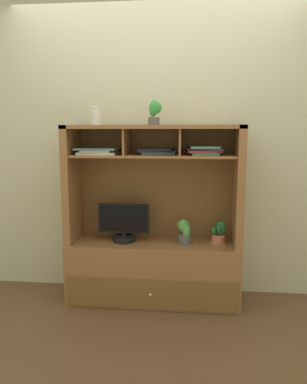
{
  "coord_description": "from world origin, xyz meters",
  "views": [
    {
      "loc": [
        0.32,
        -3.0,
        1.41
      ],
      "look_at": [
        0.0,
        0.0,
        0.93
      ],
      "focal_mm": 34.73,
      "sensor_mm": 36.0,
      "label": 1
    }
  ],
  "objects_px": {
    "potted_orchid": "(185,233)",
    "potted_fern": "(219,234)",
    "media_console": "(154,248)",
    "tv_monitor": "(124,225)",
    "potted_succulent": "(154,111)",
    "magazine_stack_centre": "(157,151)",
    "magazine_stack_right": "(98,151)",
    "magazine_stack_left": "(204,150)",
    "ceramic_vase": "(96,116)"
  },
  "relations": [
    {
      "from": "tv_monitor",
      "to": "potted_orchid",
      "type": "bearing_deg",
      "value": 0.71
    },
    {
      "from": "tv_monitor",
      "to": "potted_succulent",
      "type": "bearing_deg",
      "value": 9.14
    },
    {
      "from": "magazine_stack_left",
      "to": "media_console",
      "type": "bearing_deg",
      "value": 176.11
    },
    {
      "from": "media_console",
      "to": "ceramic_vase",
      "type": "bearing_deg",
      "value": -175.76
    },
    {
      "from": "media_console",
      "to": "magazine_stack_left",
      "type": "bearing_deg",
      "value": -3.89
    },
    {
      "from": "media_console",
      "to": "potted_succulent",
      "type": "distance_m",
      "value": 1.13
    },
    {
      "from": "potted_fern",
      "to": "magazine_stack_left",
      "type": "distance_m",
      "value": 0.7
    },
    {
      "from": "magazine_stack_centre",
      "to": "potted_succulent",
      "type": "relative_size",
      "value": 1.68
    },
    {
      "from": "potted_fern",
      "to": "potted_succulent",
      "type": "relative_size",
      "value": 0.95
    },
    {
      "from": "magazine_stack_left",
      "to": "magazine_stack_right",
      "type": "height_order",
      "value": "magazine_stack_left"
    },
    {
      "from": "magazine_stack_centre",
      "to": "potted_succulent",
      "type": "bearing_deg",
      "value": -119.68
    },
    {
      "from": "magazine_stack_centre",
      "to": "potted_succulent",
      "type": "xyz_separation_m",
      "value": [
        -0.02,
        -0.04,
        0.32
      ]
    },
    {
      "from": "media_console",
      "to": "potted_fern",
      "type": "height_order",
      "value": "media_console"
    },
    {
      "from": "potted_fern",
      "to": "magazine_stack_right",
      "type": "bearing_deg",
      "value": -176.59
    },
    {
      "from": "media_console",
      "to": "potted_succulent",
      "type": "relative_size",
      "value": 7.34
    },
    {
      "from": "potted_orchid",
      "to": "magazine_stack_centre",
      "type": "xyz_separation_m",
      "value": [
        -0.24,
        0.07,
        0.67
      ]
    },
    {
      "from": "potted_fern",
      "to": "magazine_stack_centre",
      "type": "height_order",
      "value": "magazine_stack_centre"
    },
    {
      "from": "potted_succulent",
      "to": "magazine_stack_left",
      "type": "bearing_deg",
      "value": -6.26
    },
    {
      "from": "potted_orchid",
      "to": "ceramic_vase",
      "type": "height_order",
      "value": "ceramic_vase"
    },
    {
      "from": "media_console",
      "to": "tv_monitor",
      "type": "distance_m",
      "value": 0.32
    },
    {
      "from": "potted_orchid",
      "to": "magazine_stack_right",
      "type": "relative_size",
      "value": 0.57
    },
    {
      "from": "potted_orchid",
      "to": "potted_succulent",
      "type": "height_order",
      "value": "potted_succulent"
    },
    {
      "from": "media_console",
      "to": "magazine_stack_centre",
      "type": "distance_m",
      "value": 0.81
    },
    {
      "from": "tv_monitor",
      "to": "magazine_stack_right",
      "type": "xyz_separation_m",
      "value": [
        -0.2,
        -0.03,
        0.62
      ]
    },
    {
      "from": "potted_fern",
      "to": "potted_orchid",
      "type": "bearing_deg",
      "value": -174.75
    },
    {
      "from": "media_console",
      "to": "magazine_stack_right",
      "type": "xyz_separation_m",
      "value": [
        -0.45,
        -0.05,
        0.81
      ]
    },
    {
      "from": "tv_monitor",
      "to": "potted_succulent",
      "type": "height_order",
      "value": "potted_succulent"
    },
    {
      "from": "tv_monitor",
      "to": "potted_succulent",
      "type": "distance_m",
      "value": 0.97
    },
    {
      "from": "potted_fern",
      "to": "ceramic_vase",
      "type": "relative_size",
      "value": 1.31
    },
    {
      "from": "potted_succulent",
      "to": "magazine_stack_right",
      "type": "bearing_deg",
      "value": -171.51
    },
    {
      "from": "tv_monitor",
      "to": "magazine_stack_right",
      "type": "bearing_deg",
      "value": -172.32
    },
    {
      "from": "potted_succulent",
      "to": "ceramic_vase",
      "type": "xyz_separation_m",
      "value": [
        -0.46,
        -0.05,
        -0.04
      ]
    },
    {
      "from": "potted_orchid",
      "to": "magazine_stack_right",
      "type": "distance_m",
      "value": 0.98
    },
    {
      "from": "potted_orchid",
      "to": "potted_fern",
      "type": "xyz_separation_m",
      "value": [
        0.28,
        0.03,
        -0.01
      ]
    },
    {
      "from": "magazine_stack_left",
      "to": "potted_succulent",
      "type": "height_order",
      "value": "potted_succulent"
    },
    {
      "from": "tv_monitor",
      "to": "ceramic_vase",
      "type": "relative_size",
      "value": 2.9
    },
    {
      "from": "magazine_stack_centre",
      "to": "ceramic_vase",
      "type": "xyz_separation_m",
      "value": [
        -0.49,
        -0.09,
        0.28
      ]
    },
    {
      "from": "tv_monitor",
      "to": "magazine_stack_right",
      "type": "distance_m",
      "value": 0.65
    },
    {
      "from": "magazine_stack_left",
      "to": "magazine_stack_right",
      "type": "bearing_deg",
      "value": -178.46
    },
    {
      "from": "ceramic_vase",
      "to": "potted_orchid",
      "type": "bearing_deg",
      "value": 1.35
    },
    {
      "from": "media_console",
      "to": "magazine_stack_centre",
      "type": "bearing_deg",
      "value": 67.66
    },
    {
      "from": "magazine_stack_centre",
      "to": "magazine_stack_right",
      "type": "xyz_separation_m",
      "value": [
        -0.47,
        -0.1,
        0.0
      ]
    },
    {
      "from": "potted_orchid",
      "to": "potted_succulent",
      "type": "relative_size",
      "value": 1.01
    },
    {
      "from": "magazine_stack_centre",
      "to": "magazine_stack_right",
      "type": "distance_m",
      "value": 0.48
    },
    {
      "from": "media_console",
      "to": "potted_fern",
      "type": "distance_m",
      "value": 0.56
    },
    {
      "from": "magazine_stack_left",
      "to": "magazine_stack_centre",
      "type": "xyz_separation_m",
      "value": [
        -0.38,
        0.08,
        -0.01
      ]
    },
    {
      "from": "media_console",
      "to": "potted_succulent",
      "type": "height_order",
      "value": "potted_succulent"
    },
    {
      "from": "magazine_stack_centre",
      "to": "ceramic_vase",
      "type": "height_order",
      "value": "ceramic_vase"
    },
    {
      "from": "potted_succulent",
      "to": "ceramic_vase",
      "type": "height_order",
      "value": "potted_succulent"
    },
    {
      "from": "tv_monitor",
      "to": "potted_fern",
      "type": "bearing_deg",
      "value": 2.31
    }
  ]
}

